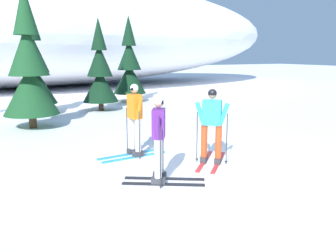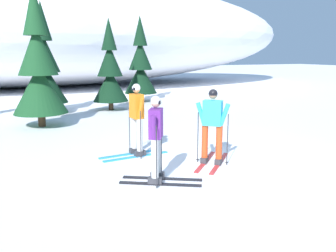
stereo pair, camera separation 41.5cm
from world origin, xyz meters
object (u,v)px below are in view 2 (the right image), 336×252
object	(u,v)px
skier_cyan_jacket	(212,125)
pine_tree_far_right	(140,66)
pine_tree_center	(44,68)
skier_orange_jacket	(137,119)
pine_tree_center_left	(38,69)
skier_purple_jacket	(156,138)
pine_tree_center_right	(110,72)

from	to	relation	value
skier_cyan_jacket	pine_tree_far_right	distance (m)	11.51
pine_tree_center	skier_cyan_jacket	bearing A→B (deg)	-72.78
skier_orange_jacket	pine_tree_center_left	world-z (taller)	pine_tree_center_left
pine_tree_center	pine_tree_far_right	size ratio (longest dim) A/B	1.05
pine_tree_center	pine_tree_far_right	distance (m)	5.48
skier_orange_jacket	pine_tree_center	distance (m)	7.94
skier_orange_jacket	pine_tree_far_right	xyz separation A→B (m)	(3.60, 9.84, 0.93)
skier_purple_jacket	skier_orange_jacket	bearing A→B (deg)	82.40
pine_tree_center_right	pine_tree_far_right	size ratio (longest dim) A/B	0.91
skier_orange_jacket	pine_tree_center_left	size ratio (longest dim) A/B	0.38
pine_tree_center_left	pine_tree_far_right	bearing A→B (deg)	42.07
skier_purple_jacket	skier_orange_jacket	xyz separation A→B (m)	(0.27, 2.01, 0.03)
pine_tree_far_right	pine_tree_center	bearing A→B (deg)	-157.46
pine_tree_center_left	pine_tree_far_right	distance (m)	7.43
skier_purple_jacket	pine_tree_center_right	xyz separation A→B (m)	(1.60, 9.57, 0.80)
skier_purple_jacket	pine_tree_center_right	distance (m)	9.74
pine_tree_center_left	skier_purple_jacket	bearing A→B (deg)	-76.52
skier_cyan_jacket	skier_purple_jacket	xyz separation A→B (m)	(-1.64, -0.59, -0.01)
skier_cyan_jacket	pine_tree_center_right	world-z (taller)	pine_tree_center_right
skier_cyan_jacket	pine_tree_center_right	bearing A→B (deg)	90.27
pine_tree_center_right	pine_tree_far_right	distance (m)	3.21
pine_tree_center	pine_tree_center_right	xyz separation A→B (m)	(2.80, -0.17, -0.25)
pine_tree_center	pine_tree_far_right	xyz separation A→B (m)	(5.06, 2.10, -0.09)
skier_cyan_jacket	pine_tree_center	bearing A→B (deg)	107.22
skier_purple_jacket	pine_tree_far_right	bearing A→B (deg)	71.93
pine_tree_center	pine_tree_center_right	distance (m)	2.81
pine_tree_center_left	pine_tree_far_right	size ratio (longest dim) A/B	1.07
pine_tree_center_left	skier_cyan_jacket	bearing A→B (deg)	-62.36
skier_orange_jacket	pine_tree_center_left	xyz separation A→B (m)	(-1.92, 4.87, 1.07)
pine_tree_center_left	pine_tree_center_right	world-z (taller)	pine_tree_center_left
skier_purple_jacket	pine_tree_center	bearing A→B (deg)	97.00
pine_tree_center_left	pine_tree_center	size ratio (longest dim) A/B	1.03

